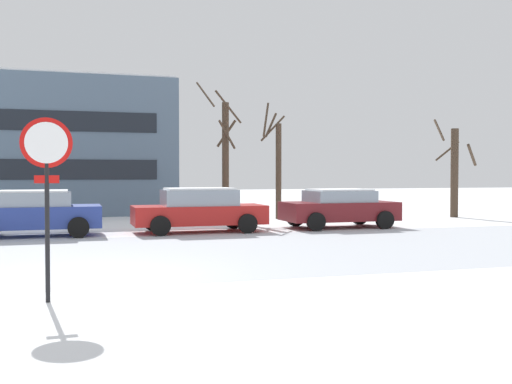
# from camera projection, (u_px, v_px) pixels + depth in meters

# --- Properties ---
(ground_plane) EXTENTS (120.00, 120.00, 0.00)m
(ground_plane) POSITION_uv_depth(u_px,v_px,m) (88.00, 279.00, 10.85)
(ground_plane) COLOR white
(road_surface) EXTENTS (80.00, 8.19, 0.00)m
(road_surface) POSITION_uv_depth(u_px,v_px,m) (86.00, 257.00, 13.81)
(road_surface) COLOR #B7BCC4
(road_surface) RESTS_ON ground
(stop_sign) EXTENTS (0.76, 0.11, 2.79)m
(stop_sign) POSITION_uv_depth(u_px,v_px,m) (47.00, 173.00, 8.86)
(stop_sign) COLOR black
(stop_sign) RESTS_ON ground
(parked_car_blue) EXTENTS (4.03, 2.05, 1.44)m
(parked_car_blue) POSITION_uv_depth(u_px,v_px,m) (34.00, 213.00, 18.32)
(parked_car_blue) COLOR #283D93
(parked_car_blue) RESTS_ON ground
(parked_car_red) EXTENTS (4.40, 2.01, 1.48)m
(parked_car_red) POSITION_uv_depth(u_px,v_px,m) (199.00, 210.00, 19.66)
(parked_car_red) COLOR red
(parked_car_red) RESTS_ON ground
(parked_car_maroon) EXTENTS (4.08, 2.19, 1.40)m
(parked_car_maroon) POSITION_uv_depth(u_px,v_px,m) (339.00, 208.00, 21.32)
(parked_car_maroon) COLOR maroon
(parked_car_maroon) RESTS_ON ground
(tree_far_mid) EXTENTS (1.33, 1.09, 5.10)m
(tree_far_mid) POSITION_uv_depth(u_px,v_px,m) (277.00, 165.00, 25.51)
(tree_far_mid) COLOR #423326
(tree_far_mid) RESTS_ON ground
(tree_far_right) EXTENTS (1.65, 1.83, 5.82)m
(tree_far_right) POSITION_uv_depth(u_px,v_px,m) (225.00, 157.00, 24.47)
(tree_far_right) COLOR #423326
(tree_far_right) RESTS_ON ground
(tree_far_left) EXTENTS (2.06, 2.04, 4.47)m
(tree_far_left) POSITION_uv_depth(u_px,v_px,m) (455.00, 170.00, 26.46)
(tree_far_left) COLOR #423326
(tree_far_left) RESTS_ON ground
(building_far_left) EXTENTS (10.43, 10.12, 6.53)m
(building_far_left) POSITION_uv_depth(u_px,v_px,m) (64.00, 149.00, 30.80)
(building_far_left) COLOR slate
(building_far_left) RESTS_ON ground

